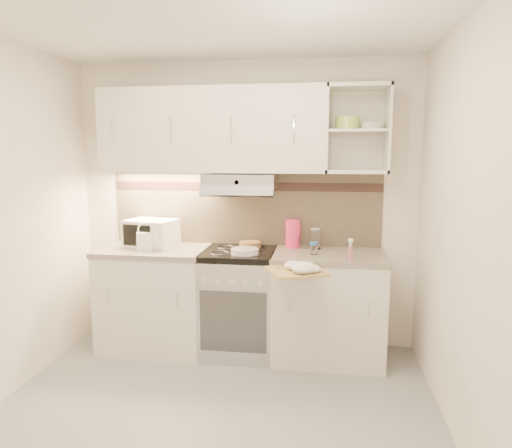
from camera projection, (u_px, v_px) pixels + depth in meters
The scene contains 17 objects.
ground at pixel (209, 425), 2.90m from camera, with size 3.00×3.00×0.00m, color gray.
room_shell at pixel (219, 166), 3.01m from camera, with size 3.04×2.84×2.52m.
base_cabinet_left at pixel (156, 300), 4.02m from camera, with size 0.90×0.60×0.86m, color silver.
worktop_left at pixel (154, 250), 3.95m from camera, with size 0.92×0.62×0.04m, color gray.
base_cabinet_right at pixel (328, 308), 3.81m from camera, with size 0.90×0.60×0.86m, color silver.
worktop_right at pixel (329, 256), 3.74m from camera, with size 0.92×0.62×0.04m, color gray.
electric_range at pixel (239, 302), 3.91m from camera, with size 0.60×0.60×0.90m.
microwave at pixel (151, 233), 4.01m from camera, with size 0.47×0.39×0.23m.
watering_can at pixel (146, 240), 3.86m from camera, with size 0.28×0.14×0.24m.
plate_stack at pixel (245, 251), 3.72m from camera, with size 0.23×0.23×0.05m.
bread_loaf at pixel (250, 244), 3.98m from camera, with size 0.19×0.19×0.05m, color #B9864B.
pink_pitcher at pixel (293, 233), 3.95m from camera, with size 0.13×0.12×0.25m.
glass_jar at pixel (315, 238), 3.89m from camera, with size 0.10×0.10×0.19m.
spice_jar at pixel (314, 248), 3.70m from camera, with size 0.07×0.07×0.10m.
spray_bottle at pixel (350, 251), 3.49m from camera, with size 0.07×0.07×0.18m.
cutting_board at pixel (297, 271), 3.28m from camera, with size 0.38×0.35×0.02m, color tan.
dish_towel at pixel (302, 267), 3.22m from camera, with size 0.27×0.23×0.07m, color white, non-canonical shape.
Camera 1 is at (0.67, -2.60, 1.71)m, focal length 32.00 mm.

